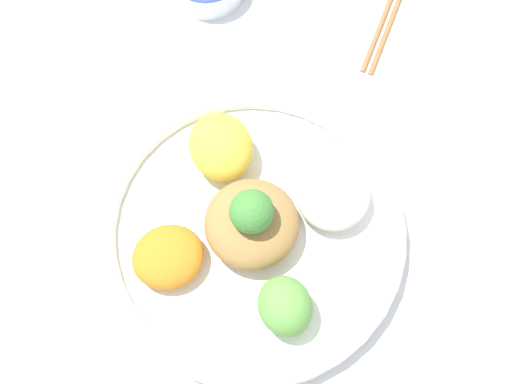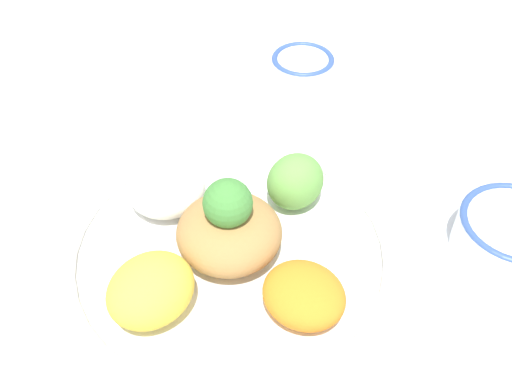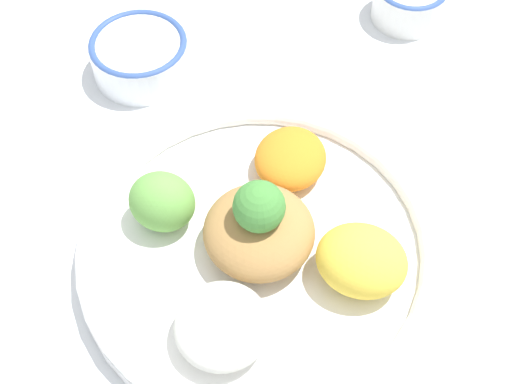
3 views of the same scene
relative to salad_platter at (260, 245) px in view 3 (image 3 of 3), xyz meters
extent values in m
plane|color=white|center=(0.03, -0.03, -0.03)|extent=(2.40, 2.40, 0.00)
cylinder|color=white|center=(0.00, 0.00, -0.02)|extent=(0.33, 0.33, 0.02)
torus|color=white|center=(0.00, 0.00, 0.00)|extent=(0.33, 0.33, 0.02)
ellipsoid|color=orange|center=(0.00, 0.09, 0.01)|extent=(0.07, 0.08, 0.04)
ellipsoid|color=#6BAD4C|center=(-0.09, 0.00, 0.02)|extent=(0.06, 0.06, 0.06)
ellipsoid|color=white|center=(0.00, -0.09, 0.02)|extent=(0.08, 0.08, 0.04)
ellipsoid|color=yellow|center=(0.09, 0.00, 0.02)|extent=(0.08, 0.07, 0.06)
ellipsoid|color=#AD7F47|center=(0.00, 0.00, 0.02)|extent=(0.10, 0.10, 0.05)
sphere|color=#478E3D|center=(0.00, 0.00, 0.06)|extent=(0.04, 0.04, 0.04)
cylinder|color=white|center=(0.07, 0.37, 0.00)|extent=(0.08, 0.08, 0.04)
cylinder|color=white|center=(-0.20, 0.19, 0.00)|extent=(0.11, 0.11, 0.04)
torus|color=#38569E|center=(-0.20, 0.19, 0.02)|extent=(0.11, 0.11, 0.01)
cylinder|color=white|center=(-0.20, 0.19, 0.01)|extent=(0.09, 0.09, 0.00)
ellipsoid|color=beige|center=(0.19, 0.37, -0.02)|extent=(0.06, 0.06, 0.01)
camera|label=1|loc=(-0.21, 0.08, 0.72)|focal=50.00mm
camera|label=2|loc=(0.25, 0.27, 0.44)|focal=42.00mm
camera|label=3|loc=(0.10, -0.31, 0.55)|focal=50.00mm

